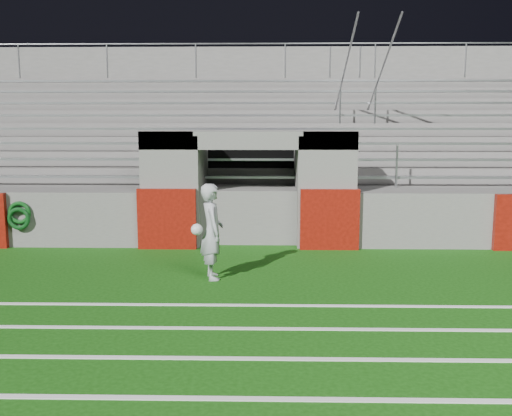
{
  "coord_description": "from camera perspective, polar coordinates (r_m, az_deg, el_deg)",
  "views": [
    {
      "loc": [
        0.44,
        -9.46,
        2.81
      ],
      "look_at": [
        0.2,
        1.8,
        1.1
      ],
      "focal_mm": 40.0,
      "sensor_mm": 36.0,
      "label": 1
    }
  ],
  "objects": [
    {
      "name": "ground",
      "position": [
        9.88,
        -1.39,
        -7.9
      ],
      "size": [
        90.0,
        90.0,
        0.0
      ],
      "primitive_type": "plane",
      "color": "#12450B",
      "rests_on": "ground"
    },
    {
      "name": "stadium_structure",
      "position": [
        17.48,
        -0.23,
        4.31
      ],
      "size": [
        26.0,
        8.48,
        5.42
      ],
      "color": "#605E5B",
      "rests_on": "ground"
    },
    {
      "name": "goalkeeper_with_ball",
      "position": [
        10.23,
        -4.45,
        -2.35
      ],
      "size": [
        0.63,
        0.71,
        1.73
      ],
      "color": "#A6A9AF",
      "rests_on": "ground"
    },
    {
      "name": "hose_coil",
      "position": [
        13.72,
        -22.6,
        -0.71
      ],
      "size": [
        0.52,
        0.15,
        0.64
      ],
      "color": "#0E4614",
      "rests_on": "ground"
    }
  ]
}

